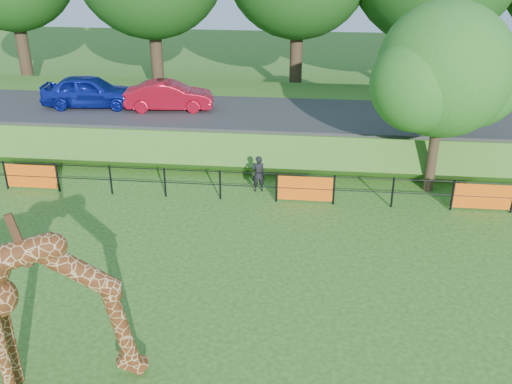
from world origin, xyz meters
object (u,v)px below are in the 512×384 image
Objects in this scene: giraffe at (9,320)px; car_red at (169,96)px; tree_east at (446,75)px; car_blue at (90,91)px; visitor at (258,174)px.

giraffe is 15.68m from car_red.
tree_east is (10.85, -4.36, 2.23)m from car_red.
giraffe reaches higher than car_blue.
car_blue is 1.10× the size of car_red.
tree_east reaches higher than giraffe.
giraffe is 3.74× the size of visitor.
car_blue is at bearing 86.08° from giraffe.
car_red is (-0.72, 15.66, 0.23)m from giraffe.
visitor is at bearing 50.56° from giraffe.
car_red is at bearing 158.11° from tree_east.
giraffe is 1.21× the size of car_blue.
tree_east is (14.52, -4.43, 2.14)m from car_blue.
giraffe is 1.33× the size of car_red.
tree_east reaches higher than car_red.
giraffe is 0.76× the size of tree_east.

